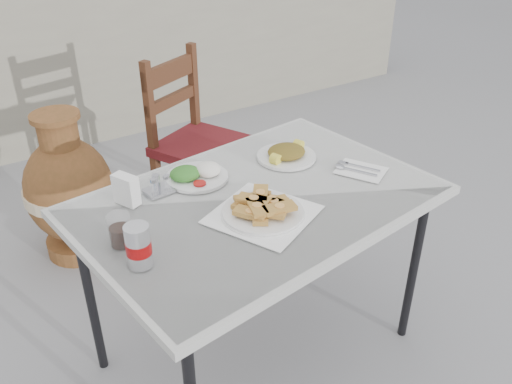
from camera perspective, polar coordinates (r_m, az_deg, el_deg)
ground at (r=2.58m, az=2.51°, el=-14.00°), size 80.00×80.00×0.00m
cafe_table at (r=2.01m, az=0.21°, el=-1.82°), size 1.39×1.03×0.78m
pide_plate at (r=1.87m, az=0.73°, el=-1.64°), size 0.43×0.43×0.07m
salad_rice_plate at (r=2.10m, az=-6.32°, el=1.91°), size 0.24×0.24×0.06m
salad_chopped_plate at (r=2.25m, az=3.22°, el=4.07°), size 0.25×0.25×0.05m
soda_can at (r=1.65m, az=-12.27°, el=-5.56°), size 0.08×0.08×0.14m
cola_glass at (r=1.77m, az=-14.11°, el=-4.10°), size 0.08×0.08×0.11m
napkin_holder at (r=1.97m, az=-13.51°, el=0.24°), size 0.08×0.10×0.11m
condiment_caddy at (r=2.03m, az=-10.18°, el=0.56°), size 0.11×0.09×0.07m
cutlery_napkin at (r=2.20m, az=10.62°, el=2.35°), size 0.22×0.23×0.01m
chair at (r=3.03m, az=-6.30°, el=5.28°), size 0.59×0.59×1.00m
terracotta_urn at (r=2.98m, az=-19.01°, el=0.11°), size 0.46×0.46×0.81m
back_wall at (r=4.30m, az=-17.21°, el=13.02°), size 6.00×0.25×1.20m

